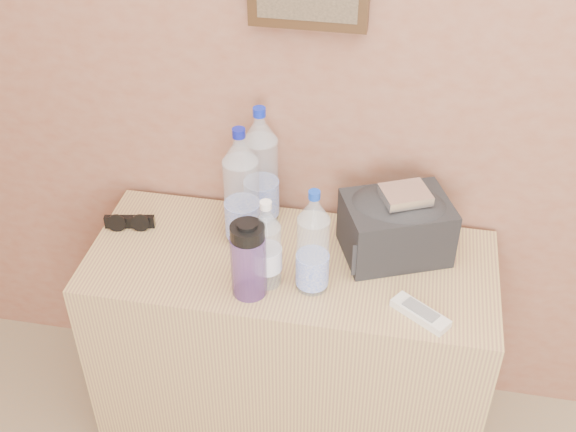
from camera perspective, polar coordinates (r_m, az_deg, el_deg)
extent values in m
plane|color=#966B57|center=(1.85, 16.92, 15.41)|extent=(4.00, 0.00, 4.00)
cube|color=#A7854E|center=(2.22, 0.18, -10.35)|extent=(1.12, 0.47, 0.70)
cylinder|color=white|center=(2.04, -2.15, 3.51)|extent=(0.10, 0.10, 0.32)
cylinder|color=#0F25BC|center=(1.94, -2.28, 8.22)|extent=(0.03, 0.03, 0.02)
cylinder|color=silver|center=(1.96, -3.68, 1.82)|extent=(0.10, 0.10, 0.31)
cylinder|color=#0F1897|center=(1.86, -3.91, 6.57)|extent=(0.03, 0.03, 0.02)
cylinder|color=white|center=(1.82, 1.98, -2.46)|extent=(0.08, 0.08, 0.27)
cylinder|color=#123CBD|center=(1.72, 2.10, 1.68)|extent=(0.03, 0.03, 0.02)
cylinder|color=silver|center=(1.84, -1.69, -2.59)|extent=(0.07, 0.07, 0.22)
cylinder|color=white|center=(1.76, -1.77, 0.87)|extent=(0.03, 0.03, 0.02)
cylinder|color=#5B3682|center=(1.83, -3.12, -3.91)|extent=(0.09, 0.09, 0.18)
cylinder|color=black|center=(1.76, -3.24, -1.18)|extent=(0.09, 0.09, 0.05)
cube|color=silver|center=(1.84, 10.41, -7.58)|extent=(0.16, 0.13, 0.02)
cube|color=silver|center=(1.90, 9.25, 1.68)|extent=(0.15, 0.14, 0.03)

